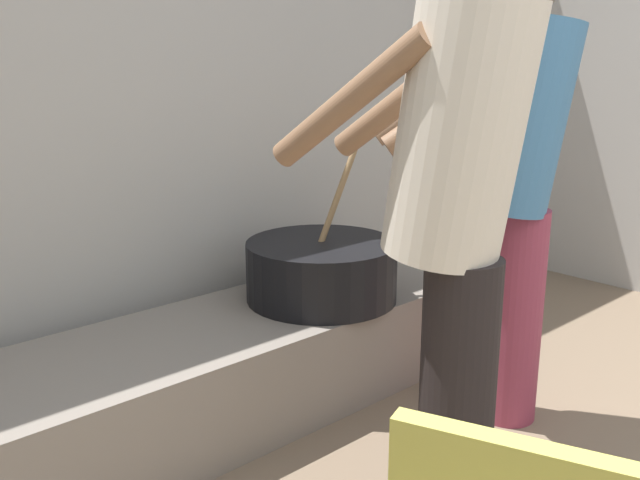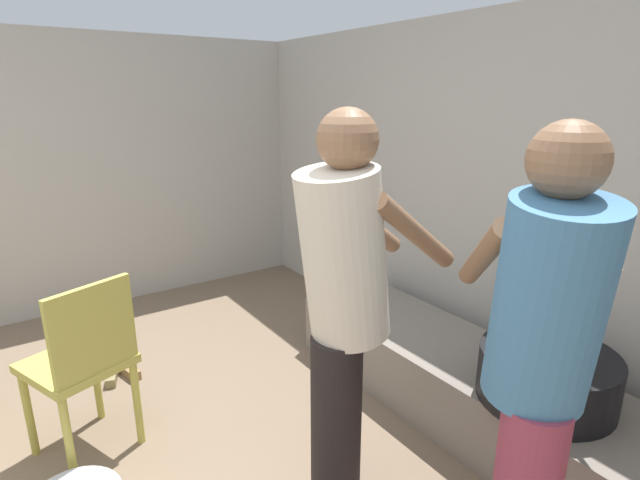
{
  "view_description": "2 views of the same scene",
  "coord_description": "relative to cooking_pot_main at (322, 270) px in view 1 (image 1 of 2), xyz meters",
  "views": [
    {
      "loc": [
        -1.22,
        0.2,
        1.26
      ],
      "look_at": [
        0.1,
        1.65,
        0.75
      ],
      "focal_mm": 39.25,
      "sensor_mm": 36.0,
      "label": 1
    },
    {
      "loc": [
        1.5,
        0.2,
        1.65
      ],
      "look_at": [
        -0.16,
        1.34,
        1.05
      ],
      "focal_mm": 27.73,
      "sensor_mm": 36.0,
      "label": 2
    }
  ],
  "objects": [
    {
      "name": "block_enclosure_rear",
      "position": [
        -0.5,
        0.57,
        0.57
      ],
      "size": [
        5.54,
        0.2,
        2.09
      ],
      "primitive_type": "cube",
      "color": "#ADA8A0",
      "rests_on": "ground_plane"
    },
    {
      "name": "hearth_ledge",
      "position": [
        -0.48,
        0.05,
        -0.29
      ],
      "size": [
        2.11,
        0.6,
        0.36
      ],
      "primitive_type": "cube",
      "color": "slate",
      "rests_on": "ground_plane"
    },
    {
      "name": "cooking_pot_main",
      "position": [
        0.0,
        0.0,
        0.0
      ],
      "size": [
        0.58,
        0.58,
        0.68
      ],
      "color": "black",
      "rests_on": "hearth_ledge"
    },
    {
      "name": "cook_in_cream_shirt",
      "position": [
        -0.34,
        -0.85,
        0.45
      ],
      "size": [
        0.42,
        0.71,
        1.61
      ],
      "color": "black",
      "rests_on": "ground_plane"
    },
    {
      "name": "cook_in_blue_shirt",
      "position": [
        0.3,
        -0.62,
        0.43
      ],
      "size": [
        0.71,
        0.67,
        1.59
      ],
      "color": "#8C3347",
      "rests_on": "ground_plane"
    }
  ]
}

